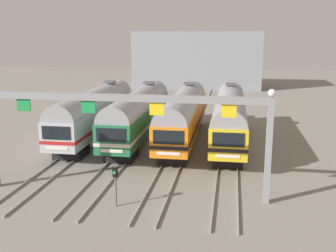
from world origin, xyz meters
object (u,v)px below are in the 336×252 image
commuter_train_yellow (230,115)px  yard_signal_mast (115,178)px  commuter_train_green (138,112)px  commuter_train_orange (183,114)px  catenary_gantry (122,116)px  commuter_train_stainless (95,111)px

commuter_train_yellow → yard_signal_mast: 16.74m
commuter_train_green → yard_signal_mast: 15.59m
commuter_train_orange → catenary_gantry: (-2.16, -13.50, 2.45)m
commuter_train_stainless → commuter_train_green: 4.31m
commuter_train_stainless → commuter_train_orange: 8.62m
commuter_train_yellow → yard_signal_mast: commuter_train_yellow is taller
commuter_train_yellow → catenary_gantry: size_ratio=0.99×
commuter_train_stainless → commuter_train_yellow: same height
commuter_train_green → commuter_train_yellow: bearing=0.0°
commuter_train_stainless → commuter_train_yellow: 12.93m
commuter_train_stainless → yard_signal_mast: commuter_train_stainless is taller
commuter_train_stainless → commuter_train_orange: size_ratio=1.00×
commuter_train_stainless → commuter_train_green: size_ratio=1.00×
yard_signal_mast → commuter_train_orange: bearing=82.0°
commuter_train_orange → commuter_train_yellow: 4.31m
commuter_train_green → catenary_gantry: bearing=-80.9°
catenary_gantry → yard_signal_mast: bearing=-90.0°
catenary_gantry → yard_signal_mast: (0.00, -1.91, -3.38)m
commuter_train_green → catenary_gantry: size_ratio=0.99×
commuter_train_orange → catenary_gantry: 13.89m
commuter_train_yellow → catenary_gantry: catenary_gantry is taller
commuter_train_green → commuter_train_orange: (4.31, 0.00, 0.00)m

